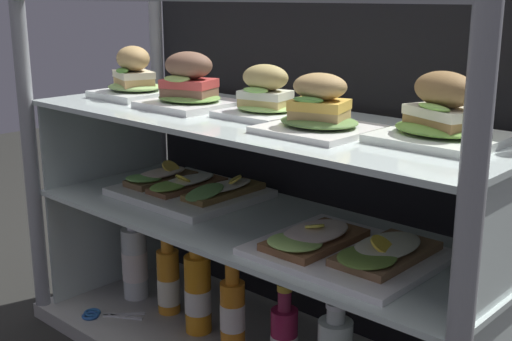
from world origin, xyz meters
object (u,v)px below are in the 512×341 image
object	(u,v)px
plated_roll_sandwich_near_left_corner	(189,87)
kitchen_scissors	(98,315)
juice_bottle_near_post	(135,261)
open_sandwich_tray_far_right	(188,188)
juice_bottle_front_right_end	(198,293)
plated_roll_sandwich_far_right	(134,79)
plated_roll_sandwich_center	(319,112)
juice_bottle_front_fourth	(284,338)
juice_bottle_front_second	(233,314)
open_sandwich_tray_mid_left	(346,248)
juice_bottle_back_left	(168,281)
plated_roll_sandwich_right_of_center	(265,98)
plated_roll_sandwich_near_right_corner	(443,117)

from	to	relation	value
plated_roll_sandwich_near_left_corner	kitchen_scissors	bearing A→B (deg)	-146.85
juice_bottle_near_post	kitchen_scissors	world-z (taller)	juice_bottle_near_post
open_sandwich_tray_far_right	juice_bottle_front_right_end	size ratio (longest dim) A/B	1.39
kitchen_scissors	open_sandwich_tray_far_right	bearing A→B (deg)	48.26
open_sandwich_tray_far_right	plated_roll_sandwich_far_right	bearing A→B (deg)	-170.44
juice_bottle_front_right_end	plated_roll_sandwich_center	bearing A→B (deg)	-0.99
juice_bottle_near_post	juice_bottle_front_fourth	world-z (taller)	juice_bottle_near_post
juice_bottle_front_fourth	juice_bottle_near_post	bearing A→B (deg)	179.96
juice_bottle_front_second	kitchen_scissors	distance (m)	0.41
plated_roll_sandwich_near_left_corner	open_sandwich_tray_mid_left	xyz separation A→B (m)	(0.47, -0.03, -0.26)
plated_roll_sandwich_far_right	juice_bottle_back_left	distance (m)	0.53
plated_roll_sandwich_far_right	juice_bottle_front_right_end	bearing A→B (deg)	-6.25
open_sandwich_tray_mid_left	juice_bottle_back_left	bearing A→B (deg)	177.25
plated_roll_sandwich_near_left_corner	juice_bottle_front_second	bearing A→B (deg)	-10.59
plated_roll_sandwich_right_of_center	plated_roll_sandwich_center	world-z (taller)	same
juice_bottle_front_second	juice_bottle_front_fourth	bearing A→B (deg)	11.97
plated_roll_sandwich_right_of_center	open_sandwich_tray_mid_left	world-z (taller)	plated_roll_sandwich_right_of_center
plated_roll_sandwich_right_of_center	juice_bottle_front_fourth	bearing A→B (deg)	-20.76
juice_bottle_front_right_end	juice_bottle_front_fourth	xyz separation A→B (m)	(0.27, 0.01, -0.03)
plated_roll_sandwich_center	juice_bottle_near_post	distance (m)	0.80
plated_roll_sandwich_near_left_corner	plated_roll_sandwich_right_of_center	xyz separation A→B (m)	(0.21, 0.03, -0.01)
plated_roll_sandwich_center	juice_bottle_front_fourth	distance (m)	0.53
plated_roll_sandwich_near_right_corner	juice_bottle_front_fourth	xyz separation A→B (m)	(-0.31, -0.06, -0.53)
juice_bottle_front_fourth	plated_roll_sandwich_far_right	bearing A→B (deg)	178.51
plated_roll_sandwich_near_left_corner	plated_roll_sandwich_far_right	bearing A→B (deg)	177.29
plated_roll_sandwich_center	open_sandwich_tray_mid_left	xyz separation A→B (m)	(0.08, -0.00, -0.25)
open_sandwich_tray_far_right	open_sandwich_tray_mid_left	xyz separation A→B (m)	(0.53, -0.06, -0.00)
plated_roll_sandwich_right_of_center	juice_bottle_front_second	bearing A→B (deg)	-124.74
juice_bottle_front_right_end	open_sandwich_tray_mid_left	bearing A→B (deg)	-1.20
open_sandwich_tray_mid_left	juice_bottle_front_right_end	world-z (taller)	open_sandwich_tray_mid_left
plated_roll_sandwich_center	open_sandwich_tray_far_right	size ratio (longest dim) A/B	0.58
juice_bottle_back_left	juice_bottle_front_second	bearing A→B (deg)	-6.84
kitchen_scissors	plated_roll_sandwich_far_right	bearing A→B (deg)	91.66
plated_roll_sandwich_far_right	juice_bottle_near_post	distance (m)	0.50
open_sandwich_tray_far_right	juice_bottle_near_post	world-z (taller)	open_sandwich_tray_far_right
open_sandwich_tray_mid_left	juice_bottle_front_second	bearing A→B (deg)	-179.15
plated_roll_sandwich_far_right	juice_bottle_front_second	xyz separation A→B (m)	(0.39, -0.04, -0.51)
juice_bottle_front_second	juice_bottle_front_fourth	xyz separation A→B (m)	(0.13, 0.03, -0.02)
juice_bottle_front_fourth	juice_bottle_back_left	bearing A→B (deg)	179.42
juice_bottle_front_right_end	juice_bottle_back_left	bearing A→B (deg)	172.21
juice_bottle_front_fourth	kitchen_scissors	xyz separation A→B (m)	(-0.52, -0.14, -0.07)
plated_roll_sandwich_right_of_center	plated_roll_sandwich_center	size ratio (longest dim) A/B	0.87
plated_roll_sandwich_far_right	juice_bottle_front_second	distance (m)	0.64
juice_bottle_back_left	juice_bottle_near_post	bearing A→B (deg)	-178.48
open_sandwich_tray_mid_left	kitchen_scissors	distance (m)	0.77
plated_roll_sandwich_right_of_center	kitchen_scissors	bearing A→B (deg)	-157.94
juice_bottle_back_left	open_sandwich_tray_mid_left	bearing A→B (deg)	-2.75
juice_bottle_front_second	plated_roll_sandwich_near_right_corner	bearing A→B (deg)	11.00
plated_roll_sandwich_right_of_center	juice_bottle_front_second	xyz separation A→B (m)	(-0.04, -0.06, -0.50)
kitchen_scissors	juice_bottle_front_second	bearing A→B (deg)	16.12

